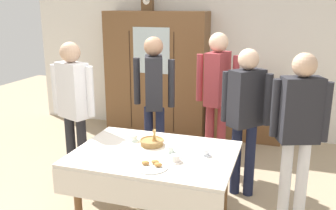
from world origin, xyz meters
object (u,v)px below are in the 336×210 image
book_stack (250,80)px  tea_cup_mid_right (133,138)px  wall_cabinet (156,73)px  tea_cup_far_left (176,159)px  spoon_near_left (109,148)px  person_near_right_end (246,109)px  tea_cup_back_edge (169,150)px  bookshelf_low (248,111)px  mantel_clock (147,3)px  person_by_cabinet (217,88)px  dining_table (153,164)px  person_behind_table_right (73,101)px  person_beside_shelf (299,122)px  spoon_front_edge (202,142)px  pastry_plate (152,166)px  person_behind_table_left (154,92)px  bread_basket (152,142)px  tea_cup_near_left (204,153)px

book_stack → tea_cup_mid_right: size_ratio=1.72×
wall_cabinet → tea_cup_far_left: (1.15, -2.70, -0.22)m
tea_cup_far_left → spoon_near_left: tea_cup_far_left is taller
spoon_near_left → person_near_right_end: (1.16, 0.88, 0.25)m
tea_cup_back_edge → bookshelf_low: bearing=80.0°
mantel_clock → person_by_cabinet: mantel_clock is taller
person_near_right_end → spoon_near_left: bearing=-142.9°
tea_cup_mid_right → spoon_near_left: bearing=-117.5°
dining_table → mantel_clock: bearing=111.9°
person_near_right_end → person_behind_table_right: 1.90m
book_stack → tea_cup_far_left: 2.78m
person_behind_table_right → person_beside_shelf: size_ratio=1.01×
spoon_front_edge → person_near_right_end: 0.63m
dining_table → person_near_right_end: person_near_right_end is taller
person_behind_table_right → tea_cup_back_edge: bearing=-19.0°
tea_cup_mid_right → spoon_front_edge: bearing=14.2°
bookshelf_low → dining_table: bearing=-102.5°
tea_cup_back_edge → pastry_plate: (-0.04, -0.35, -0.02)m
dining_table → spoon_near_left: spoon_near_left is taller
mantel_clock → tea_cup_far_left: size_ratio=1.85×
tea_cup_far_left → tea_cup_mid_right: 0.65m
person_behind_table_left → wall_cabinet: bearing=108.7°
mantel_clock → tea_cup_mid_right: (0.74, -2.35, -1.32)m
dining_table → bread_basket: (-0.09, 0.19, 0.14)m
bread_basket → person_behind_table_right: (-1.05, 0.31, 0.25)m
tea_cup_near_left → spoon_near_left: bearing=-172.4°
spoon_near_left → pastry_plate: bearing=-26.6°
spoon_near_left → person_beside_shelf: (1.69, 0.52, 0.27)m
tea_cup_far_left → spoon_front_edge: bearing=77.7°
tea_cup_far_left → person_by_cabinet: size_ratio=0.07×
pastry_plate → spoon_near_left: 0.59m
mantel_clock → spoon_near_left: size_ratio=2.02×
spoon_near_left → person_beside_shelf: size_ratio=0.07×
tea_cup_near_left → person_behind_table_left: person_behind_table_left is taller
spoon_front_edge → person_behind_table_left: size_ratio=0.07×
person_behind_table_left → tea_cup_near_left: bearing=-49.6°
tea_cup_mid_right → spoon_near_left: tea_cup_mid_right is taller
dining_table → spoon_front_edge: (0.36, 0.41, 0.10)m
person_by_cabinet → book_stack: bearing=77.2°
tea_cup_mid_right → bread_basket: 0.22m
dining_table → tea_cup_far_left: tea_cup_far_left is taller
tea_cup_back_edge → tea_cup_mid_right: 0.47m
bookshelf_low → person_beside_shelf: person_beside_shelf is taller
person_behind_table_right → person_by_cabinet: bearing=32.3°
tea_cup_back_edge → tea_cup_near_left: size_ratio=1.00×
tea_cup_mid_right → person_beside_shelf: bearing=9.6°
pastry_plate → spoon_near_left: pastry_plate is taller
spoon_front_edge → person_behind_table_right: (-1.50, 0.10, 0.28)m
dining_table → book_stack: bearing=77.5°
wall_cabinet → bookshelf_low: bearing=1.9°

